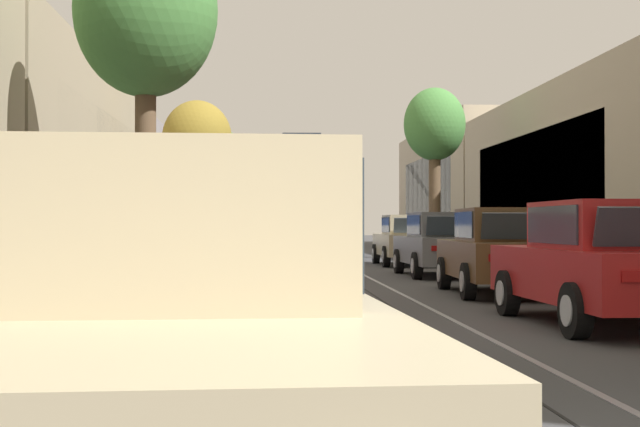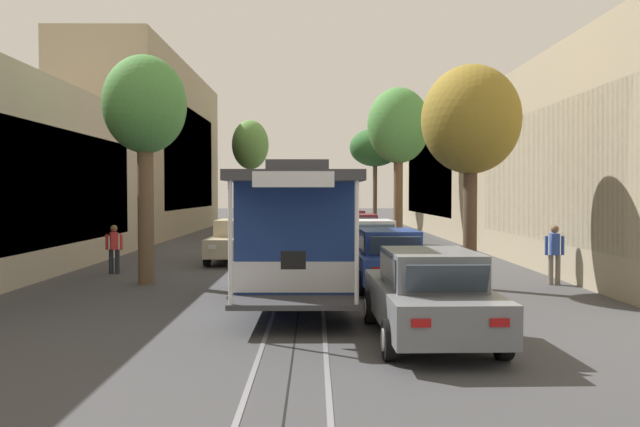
{
  "view_description": "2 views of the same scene",
  "coord_description": "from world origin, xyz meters",
  "px_view_note": "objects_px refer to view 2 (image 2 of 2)",
  "views": [
    {
      "loc": [
        -1.99,
        -2.67,
        1.29
      ],
      "look_at": [
        0.12,
        31.99,
        1.7
      ],
      "focal_mm": 51.62,
      "sensor_mm": 36.0,
      "label": 1
    },
    {
      "loc": [
        -0.35,
        49.13,
        2.58
      ],
      "look_at": [
        -0.71,
        5.98,
        1.14
      ],
      "focal_mm": 34.73,
      "sensor_mm": 36.0,
      "label": 2
    }
  ],
  "objects_px": {
    "parked_car_maroon_mid_left": "(350,224)",
    "parked_car_grey_fourth_right": "(256,231)",
    "parked_car_red_second_right": "(274,220)",
    "parked_car_beige_near_left": "(342,216)",
    "parked_car_white_fifth_left": "(371,241)",
    "street_tree_kerb_right_second": "(145,110)",
    "street_tree_kerb_left_second": "(398,127)",
    "parked_car_maroon_fourth_left": "(360,231)",
    "parked_car_white_second_left": "(344,219)",
    "motorcycle_with_rider": "(334,214)",
    "parked_car_silver_near_right": "(279,217)",
    "street_tree_kerb_left_mid": "(471,122)",
    "pedestrian_on_left_pavement": "(114,246)",
    "parked_car_brown_mid_right": "(267,224)",
    "street_tree_kerb_left_near": "(375,148)",
    "pedestrian_on_right_pavement": "(554,251)",
    "parked_car_blue_sixth_left": "(388,258)",
    "parked_car_grey_far_left": "(429,295)",
    "street_tree_kerb_right_near": "(250,145)",
    "parked_car_beige_fifth_right": "(237,241)",
    "cable_car_trolley": "(301,229)"
  },
  "relations": [
    {
      "from": "parked_car_grey_far_left",
      "to": "parked_car_red_second_right",
      "type": "distance_m",
      "value": 30.0
    },
    {
      "from": "parked_car_white_fifth_left",
      "to": "cable_car_trolley",
      "type": "xyz_separation_m",
      "value": [
        2.46,
        7.35,
        0.86
      ]
    },
    {
      "from": "pedestrian_on_left_pavement",
      "to": "pedestrian_on_right_pavement",
      "type": "xyz_separation_m",
      "value": [
        -13.14,
        2.51,
        0.07
      ]
    },
    {
      "from": "pedestrian_on_right_pavement",
      "to": "parked_car_blue_sixth_left",
      "type": "bearing_deg",
      "value": 4.83
    },
    {
      "from": "parked_car_maroon_mid_left",
      "to": "parked_car_grey_fourth_right",
      "type": "xyz_separation_m",
      "value": [
        4.8,
        6.17,
        0.0
      ]
    },
    {
      "from": "parked_car_white_second_left",
      "to": "street_tree_kerb_right_second",
      "type": "distance_m",
      "value": 25.52
    },
    {
      "from": "street_tree_kerb_left_near",
      "to": "pedestrian_on_right_pavement",
      "type": "distance_m",
      "value": 28.66
    },
    {
      "from": "parked_car_maroon_fourth_left",
      "to": "parked_car_brown_mid_right",
      "type": "distance_m",
      "value": 7.7
    },
    {
      "from": "parked_car_maroon_fourth_left",
      "to": "pedestrian_on_left_pavement",
      "type": "xyz_separation_m",
      "value": [
        8.54,
        9.44,
        0.08
      ]
    },
    {
      "from": "parked_car_blue_sixth_left",
      "to": "parked_car_red_second_right",
      "type": "relative_size",
      "value": 1.0
    },
    {
      "from": "street_tree_kerb_right_second",
      "to": "motorcycle_with_rider",
      "type": "height_order",
      "value": "street_tree_kerb_right_second"
    },
    {
      "from": "parked_car_grey_far_left",
      "to": "street_tree_kerb_right_second",
      "type": "relative_size",
      "value": 0.68
    },
    {
      "from": "parked_car_white_fifth_left",
      "to": "parked_car_grey_fourth_right",
      "type": "bearing_deg",
      "value": -51.81
    },
    {
      "from": "street_tree_kerb_right_near",
      "to": "pedestrian_on_right_pavement",
      "type": "relative_size",
      "value": 4.86
    },
    {
      "from": "parked_car_maroon_mid_left",
      "to": "motorcycle_with_rider",
      "type": "xyz_separation_m",
      "value": [
        0.59,
        -11.07,
        0.17
      ]
    },
    {
      "from": "pedestrian_on_right_pavement",
      "to": "parked_car_maroon_fourth_left",
      "type": "bearing_deg",
      "value": -68.94
    },
    {
      "from": "parked_car_silver_near_right",
      "to": "street_tree_kerb_left_mid",
      "type": "distance_m",
      "value": 31.0
    },
    {
      "from": "street_tree_kerb_right_second",
      "to": "pedestrian_on_left_pavement",
      "type": "height_order",
      "value": "street_tree_kerb_right_second"
    },
    {
      "from": "street_tree_kerb_right_near",
      "to": "parked_car_silver_near_right",
      "type": "bearing_deg",
      "value": 164.82
    },
    {
      "from": "parked_car_maroon_mid_left",
      "to": "motorcycle_with_rider",
      "type": "height_order",
      "value": "motorcycle_with_rider"
    },
    {
      "from": "parked_car_grey_far_left",
      "to": "parked_car_red_second_right",
      "type": "bearing_deg",
      "value": -80.98
    },
    {
      "from": "street_tree_kerb_left_mid",
      "to": "cable_car_trolley",
      "type": "relative_size",
      "value": 0.66
    },
    {
      "from": "parked_car_beige_near_left",
      "to": "street_tree_kerb_left_second",
      "type": "height_order",
      "value": "street_tree_kerb_left_second"
    },
    {
      "from": "parked_car_white_second_left",
      "to": "parked_car_maroon_fourth_left",
      "type": "distance_m",
      "value": 12.59
    },
    {
      "from": "parked_car_beige_near_left",
      "to": "parked_car_silver_near_right",
      "type": "height_order",
      "value": "same"
    },
    {
      "from": "parked_car_brown_mid_right",
      "to": "parked_car_blue_sixth_left",
      "type": "bearing_deg",
      "value": 104.51
    },
    {
      "from": "parked_car_maroon_mid_left",
      "to": "parked_car_grey_fourth_right",
      "type": "bearing_deg",
      "value": 52.12
    },
    {
      "from": "street_tree_kerb_left_near",
      "to": "street_tree_kerb_left_second",
      "type": "relative_size",
      "value": 0.92
    },
    {
      "from": "parked_car_maroon_mid_left",
      "to": "street_tree_kerb_right_second",
      "type": "xyz_separation_m",
      "value": [
        6.79,
        17.86,
        4.11
      ]
    },
    {
      "from": "parked_car_grey_fourth_right",
      "to": "parked_car_beige_fifth_right",
      "type": "height_order",
      "value": "same"
    },
    {
      "from": "parked_car_brown_mid_right",
      "to": "street_tree_kerb_left_near",
      "type": "height_order",
      "value": "street_tree_kerb_left_near"
    },
    {
      "from": "parked_car_white_fifth_left",
      "to": "parked_car_silver_near_right",
      "type": "bearing_deg",
      "value": -78.45
    },
    {
      "from": "parked_car_beige_fifth_right",
      "to": "street_tree_kerb_left_mid",
      "type": "distance_m",
      "value": 10.3
    },
    {
      "from": "parked_car_white_fifth_left",
      "to": "street_tree_kerb_right_second",
      "type": "relative_size",
      "value": 0.68
    },
    {
      "from": "parked_car_white_fifth_left",
      "to": "pedestrian_on_left_pavement",
      "type": "bearing_deg",
      "value": 20.74
    },
    {
      "from": "parked_car_white_second_left",
      "to": "parked_car_red_second_right",
      "type": "distance_m",
      "value": 4.84
    },
    {
      "from": "parked_car_brown_mid_right",
      "to": "parked_car_white_second_left",
      "type": "bearing_deg",
      "value": -125.31
    },
    {
      "from": "street_tree_kerb_left_second",
      "to": "parked_car_maroon_fourth_left",
      "type": "bearing_deg",
      "value": 46.57
    },
    {
      "from": "parked_car_grey_fourth_right",
      "to": "street_tree_kerb_right_second",
      "type": "height_order",
      "value": "street_tree_kerb_right_second"
    },
    {
      "from": "parked_car_white_second_left",
      "to": "street_tree_kerb_right_near",
      "type": "relative_size",
      "value": 0.54
    },
    {
      "from": "parked_car_maroon_fourth_left",
      "to": "street_tree_kerb_left_second",
      "type": "relative_size",
      "value": 0.55
    },
    {
      "from": "street_tree_kerb_right_near",
      "to": "pedestrian_on_left_pavement",
      "type": "distance_m",
      "value": 28.02
    },
    {
      "from": "pedestrian_on_left_pavement",
      "to": "motorcycle_with_rider",
      "type": "bearing_deg",
      "value": -106.34
    },
    {
      "from": "parked_car_maroon_fourth_left",
      "to": "parked_car_brown_mid_right",
      "type": "height_order",
      "value": "same"
    },
    {
      "from": "parked_car_blue_sixth_left",
      "to": "street_tree_kerb_left_second",
      "type": "distance_m",
      "value": 15.62
    },
    {
      "from": "cable_car_trolley",
      "to": "pedestrian_on_left_pavement",
      "type": "relative_size",
      "value": 5.87
    },
    {
      "from": "parked_car_maroon_fourth_left",
      "to": "street_tree_kerb_left_mid",
      "type": "distance_m",
      "value": 13.25
    },
    {
      "from": "parked_car_white_fifth_left",
      "to": "street_tree_kerb_right_second",
      "type": "xyz_separation_m",
      "value": [
        6.89,
        5.47,
        4.11
      ]
    },
    {
      "from": "parked_car_red_second_right",
      "to": "parked_car_beige_near_left",
      "type": "bearing_deg",
      "value": -122.45
    },
    {
      "from": "street_tree_kerb_left_mid",
      "to": "parked_car_white_second_left",
      "type": "bearing_deg",
      "value": -84.88
    }
  ]
}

